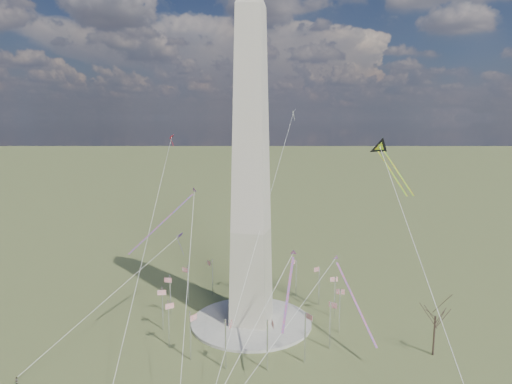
% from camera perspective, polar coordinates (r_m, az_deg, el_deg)
% --- Properties ---
extents(ground, '(2000.00, 2000.00, 0.00)m').
position_cam_1_polar(ground, '(142.43, -0.59, -16.08)').
color(ground, '#4A5329').
rests_on(ground, ground).
extents(plaza, '(36.00, 36.00, 0.80)m').
position_cam_1_polar(plaza, '(142.26, -0.59, -15.93)').
color(plaza, '#B2ADA3').
rests_on(plaza, ground).
extents(washington_monument, '(15.56, 15.56, 100.00)m').
position_cam_1_polar(washington_monument, '(129.40, -0.62, 3.49)').
color(washington_monument, '#B1A594').
rests_on(washington_monument, plaza).
extents(flagpole_ring, '(54.40, 54.40, 13.00)m').
position_cam_1_polar(flagpole_ring, '(139.47, -0.59, -13.38)').
color(flagpole_ring, white).
rests_on(flagpole_ring, ground).
extents(tree_near, '(9.16, 9.16, 16.04)m').
position_cam_1_polar(tree_near, '(129.30, 21.53, -13.93)').
color(tree_near, '#422F28').
rests_on(tree_near, ground).
extents(person_west, '(0.97, 0.85, 1.69)m').
position_cam_1_polar(person_west, '(126.97, -27.73, -20.12)').
color(person_west, gray).
rests_on(person_west, ground).
extents(kite_delta_black, '(12.46, 17.58, 14.80)m').
position_cam_1_polar(kite_delta_black, '(137.31, 15.45, 5.05)').
color(kite_delta_black, black).
rests_on(kite_delta_black, ground).
extents(kite_diamond_purple, '(2.06, 2.78, 8.12)m').
position_cam_1_polar(kite_diamond_purple, '(151.51, -9.49, -5.71)').
color(kite_diamond_purple, '#441B7B').
rests_on(kite_diamond_purple, ground).
extents(kite_streamer_left, '(1.87, 19.71, 13.53)m').
position_cam_1_polar(kite_streamer_left, '(112.47, 4.26, -10.90)').
color(kite_streamer_left, '#F63D26').
rests_on(kite_streamer_left, ground).
extents(kite_streamer_mid, '(12.69, 19.85, 15.37)m').
position_cam_1_polar(kite_streamer_mid, '(128.26, -10.33, -2.43)').
color(kite_streamer_mid, '#F63D26').
rests_on(kite_streamer_mid, ground).
extents(kite_streamer_right, '(13.21, 22.23, 16.93)m').
position_cam_1_polar(kite_streamer_right, '(131.00, 11.46, -11.40)').
color(kite_streamer_right, '#F63D26').
rests_on(kite_streamer_right, ground).
extents(kite_small_red, '(1.32, 1.98, 4.23)m').
position_cam_1_polar(kite_small_red, '(168.58, -10.50, 6.66)').
color(kite_small_red, red).
rests_on(kite_small_red, ground).
extents(kite_small_white, '(1.12, 1.82, 4.17)m').
position_cam_1_polar(kite_small_white, '(173.59, 4.76, 9.89)').
color(kite_small_white, white).
rests_on(kite_small_white, ground).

